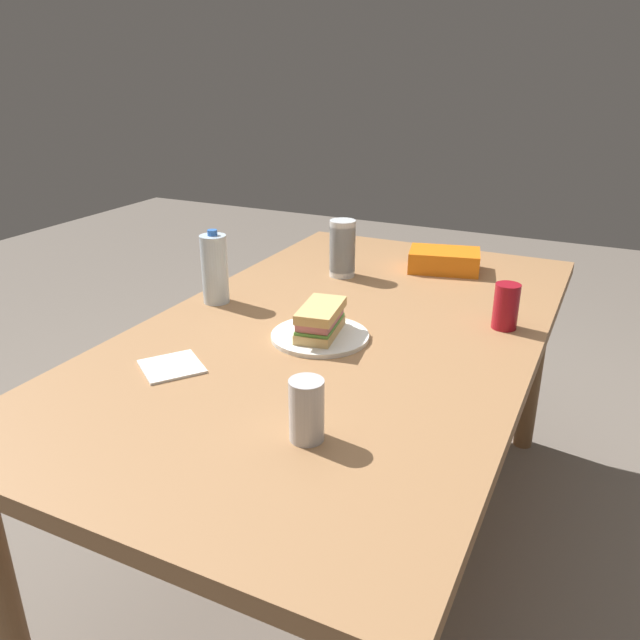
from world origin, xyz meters
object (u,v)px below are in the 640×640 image
(chip_bag, at_px, (444,260))
(sandwich, at_px, (320,320))
(water_bottle_tall, at_px, (215,269))
(paper_plate, at_px, (320,336))
(dining_table, at_px, (342,353))
(soda_can_red, at_px, (506,306))
(soda_can_silver, at_px, (307,410))
(plastic_cup_stack, at_px, (342,248))

(chip_bag, bearing_deg, sandwich, -113.55)
(water_bottle_tall, bearing_deg, paper_plate, 74.96)
(dining_table, height_order, paper_plate, paper_plate)
(soda_can_red, xyz_separation_m, soda_can_silver, (0.70, -0.23, 0.00))
(soda_can_silver, bearing_deg, paper_plate, -157.19)
(water_bottle_tall, bearing_deg, chip_bag, 138.49)
(sandwich, xyz_separation_m, water_bottle_tall, (-0.11, -0.39, 0.05))
(soda_can_red, distance_m, plastic_cup_stack, 0.61)
(sandwich, distance_m, soda_can_silver, 0.46)
(dining_table, height_order, chip_bag, chip_bag)
(water_bottle_tall, relative_size, soda_can_silver, 1.77)
(dining_table, xyz_separation_m, paper_plate, (0.09, -0.02, 0.08))
(soda_can_red, height_order, plastic_cup_stack, plastic_cup_stack)
(paper_plate, xyz_separation_m, plastic_cup_stack, (-0.49, -0.16, 0.09))
(dining_table, height_order, soda_can_red, soda_can_red)
(sandwich, bearing_deg, paper_plate, -144.13)
(dining_table, xyz_separation_m, plastic_cup_stack, (-0.40, -0.18, 0.17))
(sandwich, height_order, chip_bag, sandwich)
(water_bottle_tall, xyz_separation_m, soda_can_silver, (0.53, 0.57, -0.04))
(chip_bag, relative_size, water_bottle_tall, 1.06)
(soda_can_red, bearing_deg, dining_table, -65.15)
(sandwich, distance_m, water_bottle_tall, 0.41)
(paper_plate, xyz_separation_m, soda_can_silver, (0.43, 0.18, 0.06))
(sandwich, bearing_deg, water_bottle_tall, -105.41)
(sandwich, relative_size, water_bottle_tall, 0.89)
(sandwich, xyz_separation_m, soda_can_silver, (0.42, 0.18, 0.01))
(sandwich, bearing_deg, soda_can_red, 124.24)
(plastic_cup_stack, xyz_separation_m, soda_can_silver, (0.92, 0.34, -0.03))
(paper_plate, relative_size, plastic_cup_stack, 1.35)
(dining_table, xyz_separation_m, soda_can_silver, (0.52, 0.16, 0.14))
(chip_bag, distance_m, plastic_cup_stack, 0.35)
(sandwich, xyz_separation_m, plastic_cup_stack, (-0.49, -0.16, 0.04))
(plastic_cup_stack, bearing_deg, chip_bag, 125.03)
(water_bottle_tall, distance_m, soda_can_silver, 0.78)
(paper_plate, bearing_deg, plastic_cup_stack, -162.27)
(dining_table, xyz_separation_m, soda_can_red, (-0.18, 0.39, 0.14))
(soda_can_silver, bearing_deg, sandwich, -157.31)
(soda_can_silver, bearing_deg, dining_table, -162.99)
(plastic_cup_stack, bearing_deg, soda_can_silver, 20.14)
(plastic_cup_stack, height_order, soda_can_silver, plastic_cup_stack)
(soda_can_red, distance_m, soda_can_silver, 0.74)
(paper_plate, relative_size, water_bottle_tall, 1.16)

